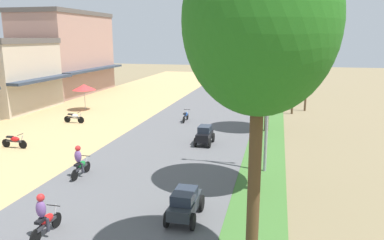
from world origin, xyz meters
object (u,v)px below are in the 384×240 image
object	(u,v)px
parked_motorbike_fourth	(14,141)
vendor_umbrella	(84,87)
parked_motorbike_fifth	(74,117)
car_sedan_charcoal	(185,203)
motorbike_ahead_third	(186,116)
car_hatchback_black	(205,134)
motorbike_foreground_rider	(44,216)
motorbike_ahead_second	(80,162)
median_tree_fourth	(276,51)
median_tree_third	(269,59)
streetlamp_mid	(276,54)
utility_pole_near	(308,63)
utility_pole_far	(295,64)
streetlamp_near	(268,90)
median_tree_fifth	(275,41)
median_tree_nearest	(260,23)
car_hatchback_blue	(237,101)
median_tree_second	(261,48)

from	to	relation	value
parked_motorbike_fourth	vendor_umbrella	xyz separation A→B (m)	(-1.90, 12.41, 1.75)
vendor_umbrella	parked_motorbike_fifth	bearing A→B (deg)	-70.24
car_sedan_charcoal	motorbike_ahead_third	bearing A→B (deg)	104.00
vendor_umbrella	car_hatchback_black	xyz separation A→B (m)	(13.54, -8.85, -1.56)
motorbike_foreground_rider	motorbike_ahead_second	xyz separation A→B (m)	(-1.76, 5.51, 0.00)
median_tree_fourth	car_hatchback_black	xyz separation A→B (m)	(-4.17, -21.53, -4.71)
median_tree_third	streetlamp_mid	world-z (taller)	streetlamp_mid
streetlamp_mid	car_hatchback_black	xyz separation A→B (m)	(-4.06, -33.15, -3.83)
car_sedan_charcoal	motorbike_foreground_rider	distance (m)	5.09
utility_pole_near	utility_pole_far	size ratio (longest dim) A/B	1.00
streetlamp_near	streetlamp_mid	distance (m)	37.27
parked_motorbike_fifth	median_tree_fourth	size ratio (longest dim) A/B	0.26
median_tree_fifth	car_hatchback_black	distance (m)	29.14
vendor_umbrella	median_tree_nearest	bearing A→B (deg)	-51.28
parked_motorbike_fifth	streetlamp_near	world-z (taller)	streetlamp_near
streetlamp_near	motorbike_ahead_third	bearing A→B (deg)	123.62
car_hatchback_black	median_tree_fourth	bearing A→B (deg)	79.04
median_tree_fifth	motorbike_ahead_third	bearing A→B (deg)	-107.14
vendor_umbrella	motorbike_foreground_rider	world-z (taller)	vendor_umbrella
median_tree_third	utility_pole_near	bearing A→B (deg)	69.52
median_tree_fourth	streetlamp_near	bearing A→B (deg)	-90.25
parked_motorbike_fourth	car_hatchback_blue	distance (m)	21.20
median_tree_nearest	streetlamp_near	bearing A→B (deg)	89.65
median_tree_fifth	motorbike_foreground_rider	xyz separation A→B (m)	(-7.15, -40.94, -5.64)
median_tree_second	streetlamp_near	size ratio (longest dim) A/B	1.18
utility_pole_far	car_hatchback_blue	bearing A→B (deg)	161.11
vendor_umbrella	car_sedan_charcoal	world-z (taller)	vendor_umbrella
motorbike_ahead_third	median_tree_nearest	bearing A→B (deg)	-70.44
median_tree_nearest	car_hatchback_black	xyz separation A→B (m)	(-4.00, 13.03, -6.60)
median_tree_fourth	motorbike_foreground_rider	world-z (taller)	median_tree_fourth
median_tree_third	motorbike_ahead_second	world-z (taller)	median_tree_third
median_tree_fifth	car_hatchback_black	size ratio (longest dim) A/B	4.30
car_sedan_charcoal	car_hatchback_black	world-z (taller)	car_hatchback_black
streetlamp_mid	median_tree_second	bearing A→B (deg)	-90.42
motorbike_foreground_rider	car_hatchback_black	bearing A→B (deg)	75.68
vendor_umbrella	median_tree_second	bearing A→B (deg)	-41.95
utility_pole_near	car_sedan_charcoal	size ratio (longest dim) A/B	3.93
parked_motorbike_fourth	car_hatchback_blue	world-z (taller)	car_hatchback_blue
car_sedan_charcoal	motorbike_ahead_third	xyz separation A→B (m)	(-4.12, 16.53, -0.17)
median_tree_third	utility_pole_far	xyz separation A→B (m)	(2.10, 7.28, -0.78)
streetlamp_near	motorbike_foreground_rider	world-z (taller)	streetlamp_near
car_hatchback_black	motorbike_ahead_second	world-z (taller)	motorbike_ahead_second
parked_motorbike_fourth	utility_pole_near	bearing A→B (deg)	42.43
median_tree_nearest	streetlamp_near	world-z (taller)	median_tree_nearest
parked_motorbike_fifth	median_tree_fourth	bearing A→B (deg)	48.40
median_tree_second	motorbike_foreground_rider	world-z (taller)	median_tree_second
median_tree_fifth	motorbike_foreground_rider	bearing A→B (deg)	-99.91
utility_pole_near	utility_pole_far	world-z (taller)	utility_pole_far
median_tree_nearest	motorbike_ahead_third	xyz separation A→B (m)	(-6.86, 19.32, -6.77)
median_tree_nearest	streetlamp_mid	world-z (taller)	median_tree_nearest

